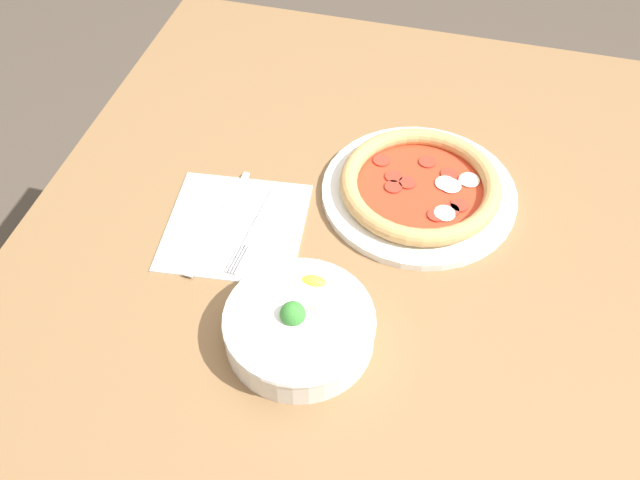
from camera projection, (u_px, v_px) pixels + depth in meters
ground_plane at (391, 452)px, 1.60m from camera, size 8.00×8.00×0.00m
dining_table at (423, 271)px, 1.10m from camera, size 1.15×1.00×0.76m
pizza at (420, 188)px, 1.05m from camera, size 0.29×0.29×0.04m
bowl at (299, 326)px, 0.88m from camera, size 0.19×0.19×0.07m
napkin at (235, 226)px, 1.02m from camera, size 0.22×0.22×0.00m
fork at (255, 228)px, 1.02m from camera, size 0.02×0.17×0.00m
knife at (222, 217)px, 1.03m from camera, size 0.03×0.21×0.01m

